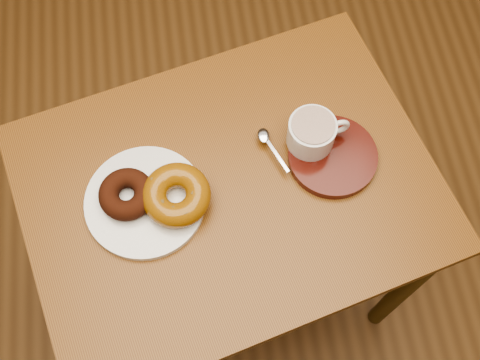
{
  "coord_description": "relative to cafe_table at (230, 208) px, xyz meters",
  "views": [
    {
      "loc": [
        0.13,
        -0.67,
        1.7
      ],
      "look_at": [
        0.19,
        -0.24,
        0.72
      ],
      "focal_mm": 45.0,
      "sensor_mm": 36.0,
      "label": 1
    }
  ],
  "objects": [
    {
      "name": "donut_plate",
      "position": [
        -0.15,
        -0.01,
        0.12
      ],
      "size": [
        0.23,
        0.23,
        0.01
      ],
      "primitive_type": "cylinder",
      "rotation": [
        0.0,
        0.0,
        -0.09
      ],
      "color": "silver",
      "rests_on": "cafe_table"
    },
    {
      "name": "ground",
      "position": [
        -0.17,
        0.24,
        -0.59
      ],
      "size": [
        6.0,
        6.0,
        0.0
      ],
      "primitive_type": "plane",
      "color": "brown",
      "rests_on": "ground"
    },
    {
      "name": "teaspoon",
      "position": [
        0.08,
        0.07,
        0.13
      ],
      "size": [
        0.05,
        0.1,
        0.01
      ],
      "rotation": [
        0.0,
        0.0,
        0.39
      ],
      "color": "silver",
      "rests_on": "saucer"
    },
    {
      "name": "donut_cinnamon",
      "position": [
        -0.18,
        -0.0,
        0.14
      ],
      "size": [
        0.12,
        0.12,
        0.04
      ],
      "primitive_type": "torus",
      "rotation": [
        0.0,
        0.0,
        0.18
      ],
      "color": "#34140A",
      "rests_on": "donut_plate"
    },
    {
      "name": "saucer",
      "position": [
        0.2,
        0.03,
        0.12
      ],
      "size": [
        0.19,
        0.19,
        0.02
      ],
      "primitive_type": "cylinder",
      "rotation": [
        0.0,
        0.0,
        -0.17
      ],
      "color": "#3B0D08",
      "rests_on": "cafe_table"
    },
    {
      "name": "coffee_cup",
      "position": [
        0.16,
        0.06,
        0.16
      ],
      "size": [
        0.12,
        0.09,
        0.06
      ],
      "rotation": [
        0.0,
        0.0,
        0.08
      ],
      "color": "silver",
      "rests_on": "saucer"
    },
    {
      "name": "cafe_table",
      "position": [
        0.0,
        0.0,
        0.0
      ],
      "size": [
        0.86,
        0.72,
        0.7
      ],
      "rotation": [
        0.0,
        0.0,
        0.24
      ],
      "color": "brown",
      "rests_on": "ground"
    },
    {
      "name": "donut_caramel",
      "position": [
        -0.1,
        -0.02,
        0.15
      ],
      "size": [
        0.13,
        0.13,
        0.05
      ],
      "rotation": [
        0.0,
        0.0,
        -0.08
      ],
      "color": "#85510E",
      "rests_on": "donut_plate"
    }
  ]
}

